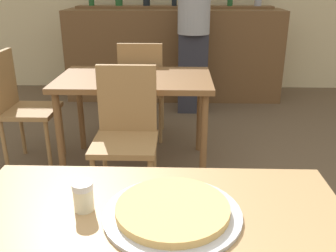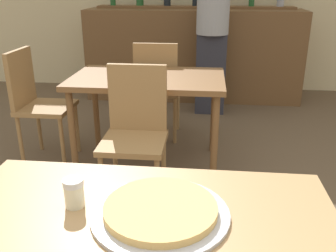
# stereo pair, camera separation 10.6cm
# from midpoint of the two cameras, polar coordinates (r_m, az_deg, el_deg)

# --- Properties ---
(dining_table_near) EXTENTS (1.18, 0.75, 0.75)m
(dining_table_near) POSITION_cam_midpoint_polar(r_m,az_deg,el_deg) (1.15, -1.73, -18.69)
(dining_table_near) COLOR #A87F51
(dining_table_near) RESTS_ON ground_plane
(dining_table_far) EXTENTS (1.15, 0.72, 0.73)m
(dining_table_far) POSITION_cam_midpoint_polar(r_m,az_deg,el_deg) (2.86, -2.01, 5.95)
(dining_table_far) COLOR brown
(dining_table_far) RESTS_ON ground_plane
(bar_counter) EXTENTS (2.60, 0.56, 1.08)m
(bar_counter) POSITION_cam_midpoint_polar(r_m,az_deg,el_deg) (4.73, 4.50, 10.77)
(bar_counter) COLOR brown
(bar_counter) RESTS_ON ground_plane
(bar_back_shelf) EXTENTS (2.39, 0.24, 0.35)m
(bar_back_shelf) POSITION_cam_midpoint_polar(r_m,az_deg,el_deg) (4.80, 4.56, 18.37)
(bar_back_shelf) COLOR brown
(bar_back_shelf) RESTS_ON bar_counter
(chair_far_side_front) EXTENTS (0.40, 0.40, 0.91)m
(chair_far_side_front) POSITION_cam_midpoint_polar(r_m,az_deg,el_deg) (2.40, -3.71, -0.14)
(chair_far_side_front) COLOR olive
(chair_far_side_front) RESTS_ON ground_plane
(chair_far_side_back) EXTENTS (0.40, 0.40, 0.91)m
(chair_far_side_back) POSITION_cam_midpoint_polar(r_m,az_deg,el_deg) (3.39, -0.75, 6.35)
(chair_far_side_back) COLOR olive
(chair_far_side_back) RESTS_ON ground_plane
(chair_far_side_left) EXTENTS (0.40, 0.40, 0.91)m
(chair_far_side_left) POSITION_cam_midpoint_polar(r_m,az_deg,el_deg) (3.14, -18.59, 4.00)
(chair_far_side_left) COLOR olive
(chair_far_side_left) RESTS_ON ground_plane
(pizza_tray) EXTENTS (0.41, 0.41, 0.04)m
(pizza_tray) POSITION_cam_midpoint_polar(r_m,az_deg,el_deg) (1.14, 1.57, -12.87)
(pizza_tray) COLOR #B7B7BC
(pizza_tray) RESTS_ON dining_table_near
(cheese_shaker) EXTENTS (0.06, 0.06, 0.09)m
(cheese_shaker) POSITION_cam_midpoint_polar(r_m,az_deg,el_deg) (1.19, -11.63, -9.95)
(cheese_shaker) COLOR beige
(cheese_shaker) RESTS_ON dining_table_near
(person_standing) EXTENTS (0.34, 0.34, 1.82)m
(person_standing) POSITION_cam_midpoint_polar(r_m,az_deg,el_deg) (4.09, 7.59, 15.46)
(person_standing) COLOR #2D2D38
(person_standing) RESTS_ON ground_plane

